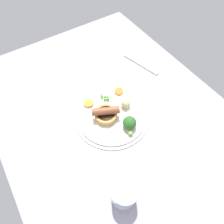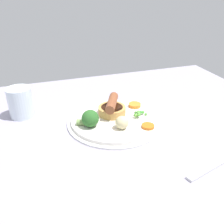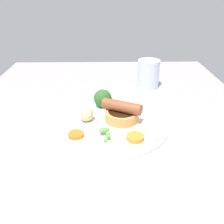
{
  "view_description": "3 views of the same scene",
  "coord_description": "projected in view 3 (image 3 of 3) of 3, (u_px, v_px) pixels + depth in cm",
  "views": [
    {
      "loc": [
        -32.83,
        22.09,
        65.11
      ],
      "look_at": [
        -0.48,
        1.02,
        6.2
      ],
      "focal_mm": 32.0,
      "sensor_mm": 36.0,
      "label": 1
    },
    {
      "loc": [
        -20.54,
        -58.53,
        39.93
      ],
      "look_at": [
        -0.38,
        2.09,
        5.74
      ],
      "focal_mm": 40.0,
      "sensor_mm": 36.0,
      "label": 2
    },
    {
      "loc": [
        52.56,
        -0.17,
        33.88
      ],
      "look_at": [
        0.25,
        0.78,
        6.79
      ],
      "focal_mm": 40.0,
      "sensor_mm": 36.0,
      "label": 3
    }
  ],
  "objects": [
    {
      "name": "dining_table",
      "position": [
        109.0,
        131.0,
        0.62
      ],
      "size": [
        110.0,
        80.0,
        3.0
      ],
      "primitive_type": "cube",
      "color": "#9E99AD",
      "rests_on": "ground"
    },
    {
      "name": "sausage_pudding",
      "position": [
        122.0,
        112.0,
        0.6
      ],
      "size": [
        8.03,
        9.74,
        5.03
      ],
      "rotation": [
        0.0,
        0.0,
        1.12
      ],
      "color": "tan",
      "rests_on": "dinner_plate"
    },
    {
      "name": "carrot_slice_1",
      "position": [
        77.0,
        135.0,
        0.54
      ],
      "size": [
        4.85,
        4.85,
        0.71
      ],
      "primitive_type": "cylinder",
      "rotation": [
        0.0,
        0.0,
        3.96
      ],
      "color": "orange",
      "rests_on": "dinner_plate"
    },
    {
      "name": "dinner_plate",
      "position": [
        112.0,
        124.0,
        0.6
      ],
      "size": [
        27.44,
        27.44,
        1.4
      ],
      "color": "silver",
      "rests_on": "dining_table"
    },
    {
      "name": "drinking_glass",
      "position": [
        149.0,
        74.0,
        0.82
      ],
      "size": [
        7.17,
        7.17,
        9.03
      ],
      "primitive_type": "cylinder",
      "color": "silver",
      "rests_on": "dining_table"
    },
    {
      "name": "potato_chunk_0",
      "position": [
        87.0,
        115.0,
        0.59
      ],
      "size": [
        4.65,
        4.57,
        3.62
      ],
      "primitive_type": "ellipsoid",
      "rotation": [
        0.0,
        0.0,
        5.86
      ],
      "color": "beige",
      "rests_on": "dinner_plate"
    },
    {
      "name": "broccoli_floret_near",
      "position": [
        104.0,
        98.0,
        0.66
      ],
      "size": [
        6.09,
        4.73,
        4.73
      ],
      "rotation": [
        0.0,
        0.0,
        5.87
      ],
      "color": "#2D6628",
      "rests_on": "dinner_plate"
    },
    {
      "name": "carrot_slice_0",
      "position": [
        136.0,
        137.0,
        0.53
      ],
      "size": [
        4.13,
        4.13,
        0.97
      ],
      "primitive_type": "cylinder",
      "rotation": [
        0.0,
        0.0,
        1.47
      ],
      "color": "orange",
      "rests_on": "dinner_plate"
    },
    {
      "name": "pea_pile",
      "position": [
        105.0,
        132.0,
        0.54
      ],
      "size": [
        4.4,
        2.64,
        1.93
      ],
      "color": "#5EB43C",
      "rests_on": "dinner_plate"
    }
  ]
}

